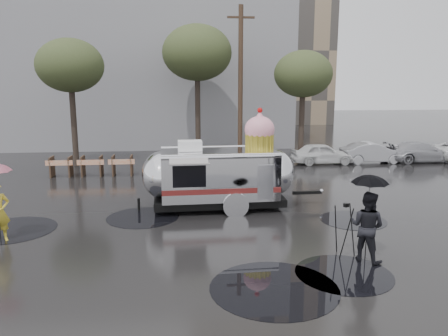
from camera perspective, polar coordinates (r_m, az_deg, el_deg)
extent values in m
plane|color=black|center=(12.95, -0.30, -9.73)|extent=(120.00, 120.00, 0.00)
cylinder|color=black|center=(15.56, -25.97, -7.26)|extent=(2.74, 2.74, 0.01)
cylinder|color=black|center=(10.37, 6.55, -15.32)|extent=(2.96, 2.96, 0.01)
cylinder|color=black|center=(15.60, 16.50, -6.53)|extent=(2.22, 2.22, 0.01)
cylinder|color=black|center=(11.38, 15.37, -13.17)|extent=(2.37, 2.37, 0.01)
cylinder|color=black|center=(15.51, -10.57, -6.35)|extent=(2.49, 2.49, 0.01)
cube|color=slate|center=(36.21, -10.70, 13.90)|extent=(22.00, 12.00, 13.00)
cylinder|color=#473323|center=(26.31, 2.16, 10.85)|extent=(0.28, 0.28, 9.00)
cube|color=#473323|center=(26.57, 2.22, 19.08)|extent=(1.60, 0.12, 0.12)
cylinder|color=#382D26|center=(25.77, -19.09, 6.75)|extent=(0.32, 0.32, 5.85)
ellipsoid|color=#323F1E|center=(25.73, -19.47, 12.52)|extent=(3.64, 3.64, 2.86)
cylinder|color=#382D26|center=(27.10, -3.45, 8.47)|extent=(0.32, 0.32, 6.75)
ellipsoid|color=#323F1E|center=(27.13, -3.53, 14.81)|extent=(4.20, 4.20, 3.30)
cylinder|color=#382D26|center=(26.13, 10.12, 6.74)|extent=(0.32, 0.32, 5.40)
ellipsoid|color=#323F1E|center=(26.06, 10.30, 12.00)|extent=(3.36, 3.36, 2.64)
cube|color=#473323|center=(23.30, -21.55, 0.16)|extent=(0.08, 0.80, 1.00)
cube|color=#473323|center=(23.07, -19.40, 0.20)|extent=(0.08, 0.80, 1.00)
cube|color=#E5590C|center=(22.78, -20.76, 0.62)|extent=(1.30, 0.04, 0.25)
cube|color=#473323|center=(22.94, -17.94, 0.24)|extent=(0.08, 0.80, 1.00)
cube|color=#473323|center=(22.77, -15.73, 0.28)|extent=(0.08, 0.80, 1.00)
cube|color=#E5590C|center=(22.44, -17.05, 0.70)|extent=(1.30, 0.04, 0.25)
cube|color=#473323|center=(22.67, -14.24, 0.31)|extent=(0.08, 0.80, 1.00)
cube|color=#473323|center=(22.56, -11.97, 0.36)|extent=(0.08, 0.80, 1.00)
cube|color=#E5590C|center=(22.19, -13.25, 0.79)|extent=(1.30, 0.04, 0.25)
imported|color=silver|center=(25.70, 12.72, 2.08)|extent=(4.00, 1.80, 1.40)
imported|color=#B2B2B7|center=(26.81, 18.82, 2.12)|extent=(4.00, 1.80, 1.40)
imported|color=#B2B2B7|center=(28.19, 24.37, 2.18)|extent=(4.20, 1.80, 1.44)
cube|color=silver|center=(16.07, -0.71, -0.68)|extent=(4.23, 2.30, 1.71)
ellipsoid|color=silver|center=(16.45, 6.52, -0.48)|extent=(1.49, 2.22, 1.71)
ellipsoid|color=silver|center=(15.96, -8.16, -0.87)|extent=(1.49, 2.22, 1.71)
cube|color=black|center=(16.31, -0.70, -4.10)|extent=(4.79, 2.04, 0.28)
cylinder|color=black|center=(15.44, 1.49, -4.98)|extent=(0.67, 0.23, 0.66)
cylinder|color=black|center=(17.30, 0.47, -3.21)|extent=(0.67, 0.23, 0.66)
cylinder|color=silver|center=(15.30, 1.57, -4.95)|extent=(0.91, 0.12, 0.91)
cube|color=black|center=(17.01, 10.80, -3.17)|extent=(1.14, 0.15, 0.11)
sphere|color=silver|center=(17.18, 12.61, -2.93)|extent=(0.16, 0.16, 0.15)
cylinder|color=black|center=(16.25, -11.07, -4.71)|extent=(0.10, 0.10, 0.47)
cube|color=maroon|center=(15.12, -0.21, -3.09)|extent=(4.17, 0.15, 0.19)
cube|color=maroon|center=(17.22, -1.14, -1.34)|extent=(4.17, 0.15, 0.19)
cube|color=black|center=(14.88, -4.55, -1.11)|extent=(1.14, 0.06, 0.76)
cube|color=#B4AEA8|center=(14.56, -4.53, 0.52)|extent=(1.34, 0.51, 0.14)
cube|color=silver|center=(15.30, 5.44, -1.87)|extent=(0.57, 0.05, 1.23)
cube|color=white|center=(15.80, -4.48, 2.92)|extent=(0.87, 0.64, 0.36)
cylinder|color=gold|center=(16.13, 4.64, 3.43)|extent=(1.01, 1.01, 0.57)
ellipsoid|color=#FFABBB|center=(16.08, 4.67, 5.03)|extent=(1.13, 1.13, 0.99)
cone|color=#FFABBB|center=(16.03, 4.70, 6.79)|extent=(0.49, 0.49, 0.38)
sphere|color=red|center=(16.02, 4.71, 7.53)|extent=(0.20, 0.20, 0.19)
imported|color=black|center=(12.02, 18.18, -7.27)|extent=(0.98, 0.99, 1.87)
imported|color=black|center=(11.75, 18.47, -2.58)|extent=(1.16, 1.16, 0.79)
cylinder|color=black|center=(12.05, 18.15, -7.76)|extent=(0.02, 0.02, 1.65)
cylinder|color=black|center=(12.42, 16.38, -7.72)|extent=(0.12, 0.31, 1.41)
cylinder|color=black|center=(12.35, 14.40, -7.73)|extent=(0.23, 0.25, 1.41)
cylinder|color=black|center=(12.04, 15.70, -8.29)|extent=(0.32, 0.09, 1.41)
cube|color=black|center=(12.06, 15.67, -4.69)|extent=(0.14, 0.13, 0.10)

